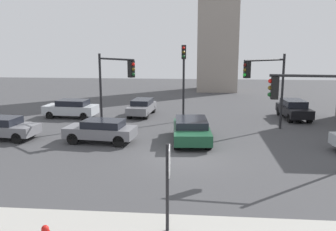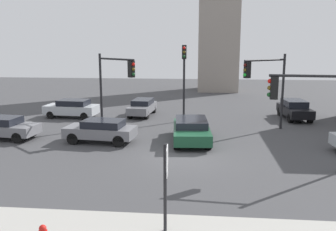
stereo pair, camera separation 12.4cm
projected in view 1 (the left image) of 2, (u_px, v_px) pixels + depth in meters
ground_plane at (185, 156)px, 18.64m from camera, size 82.05×82.05×0.00m
direction_sign at (168, 178)px, 10.63m from camera, size 0.15×0.75×2.70m
traffic_light_0 at (184, 69)px, 26.30m from camera, size 0.32×0.46×5.57m
traffic_light_1 at (265, 78)px, 23.12m from camera, size 2.97×2.36×5.02m
traffic_light_2 at (115, 77)px, 23.04m from camera, size 2.83×2.34×5.03m
traffic_light_3 at (307, 100)px, 15.88m from camera, size 3.34×0.46×4.65m
car_0 at (294, 109)px, 27.71m from camera, size 1.99×4.12×1.45m
car_1 at (71, 108)px, 28.19m from camera, size 4.13×2.04×1.40m
car_2 at (101, 130)px, 21.07m from camera, size 4.20×2.13×1.34m
car_3 at (142, 107)px, 28.99m from camera, size 1.90×4.02×1.30m
car_4 at (191, 130)px, 21.36m from camera, size 2.41×4.84×1.32m
car_6 at (2, 127)px, 21.87m from camera, size 4.29×2.14×1.34m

